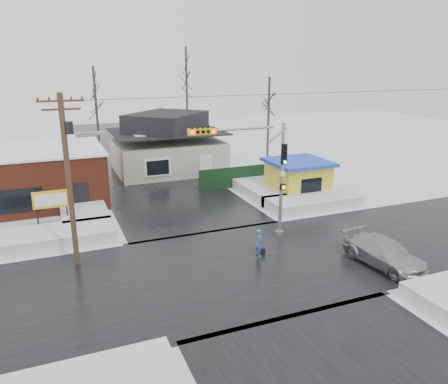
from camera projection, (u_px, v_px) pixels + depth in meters
name	position (u px, v px, depth m)	size (l,w,h in m)	color
ground	(241.00, 266.00, 23.13)	(120.00, 120.00, 0.00)	white
road_ns	(241.00, 266.00, 23.13)	(10.00, 120.00, 0.02)	black
road_ew	(241.00, 266.00, 23.13)	(120.00, 10.00, 0.02)	black
snowbank_nw	(55.00, 237.00, 25.98)	(7.00, 3.00, 0.80)	white
snowbank_ne	(312.00, 202.00, 32.47)	(7.00, 3.00, 0.80)	white
snowbank_nside_w	(82.00, 208.00, 31.14)	(3.00, 8.00, 0.80)	white
snowbank_nside_e	(258.00, 187.00, 36.19)	(3.00, 8.00, 0.80)	white
traffic_signal	(259.00, 167.00, 25.34)	(6.05, 0.68, 7.00)	gray
utility_pole	(69.00, 171.00, 21.91)	(3.15, 0.44, 9.00)	#382619
brick_building	(20.00, 177.00, 32.76)	(12.20, 8.20, 4.12)	maroon
marquee_sign	(51.00, 201.00, 27.76)	(2.20, 0.21, 2.55)	black
house	(167.00, 145.00, 42.62)	(10.40, 8.40, 5.76)	#B7B3A5
kiosk	(298.00, 178.00, 35.01)	(4.60, 4.60, 2.88)	gold
fence	(243.00, 176.00, 37.64)	(8.00, 0.12, 1.80)	black
tree_far_left	(95.00, 88.00, 42.48)	(3.00, 3.00, 10.00)	#332821
tree_far_mid	(186.00, 70.00, 47.40)	(3.00, 3.00, 12.00)	#332821
tree_far_right	(269.00, 96.00, 43.15)	(3.00, 3.00, 9.00)	#332821
pedestrian	(259.00, 243.00, 24.13)	(0.57, 0.37, 1.56)	#3962A0
car	(384.00, 253.00, 22.99)	(2.00, 4.91, 1.42)	#A8ABAF
shopping_bag	(263.00, 252.00, 24.47)	(0.28, 0.12, 0.35)	black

